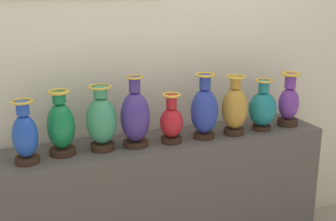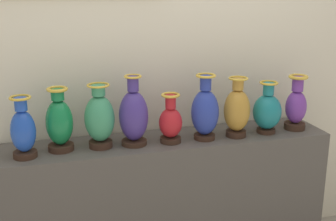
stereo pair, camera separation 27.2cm
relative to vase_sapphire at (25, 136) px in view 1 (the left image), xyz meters
The scene contains 11 objects.
display_shelf 1.03m from the vase_sapphire, ahead, with size 2.04×0.40×0.86m, color #4C4742.
back_wall 0.97m from the vase_sapphire, 21.30° to the left, with size 4.78×0.14×2.77m.
vase_sapphire is the anchor object (origin of this frame).
vase_emerald 0.20m from the vase_sapphire, 15.44° to the left, with size 0.15×0.15×0.37m.
vase_jade 0.43m from the vase_sapphire, ahead, with size 0.17×0.17×0.38m.
vase_indigo 0.62m from the vase_sapphire, ahead, with size 0.17×0.17×0.42m.
vase_crimson 0.85m from the vase_sapphire, ahead, with size 0.14×0.14×0.30m.
vase_cobalt 1.06m from the vase_sapphire, ahead, with size 0.17×0.17×0.41m.
vase_ochre 1.27m from the vase_sapphire, ahead, with size 0.16×0.16×0.38m.
vase_teal 1.48m from the vase_sapphire, ahead, with size 0.18×0.18×0.33m.
vase_violet 1.70m from the vase_sapphire, ahead, with size 0.14×0.14×0.36m.
Camera 1 is at (-0.98, -2.43, 1.80)m, focal length 48.15 mm.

